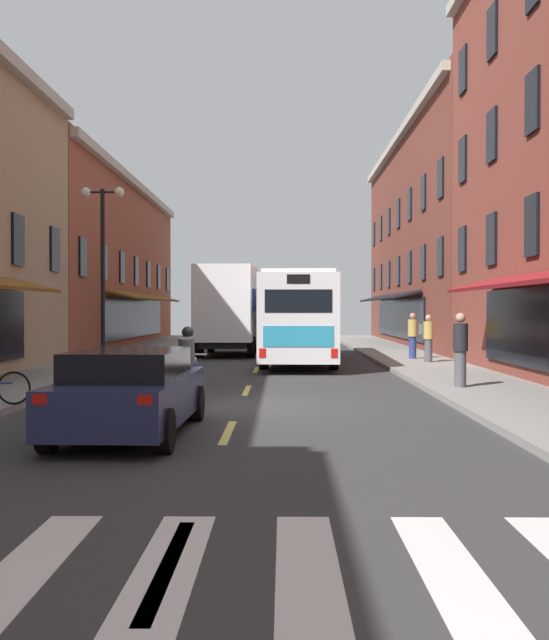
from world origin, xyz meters
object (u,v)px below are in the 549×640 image
Objects in this scene: pedestrian_rear at (413,335)px; pedestrian_far at (460,349)px; transit_bus at (299,317)px; box_truck at (229,311)px; sedan_near at (131,391)px; pedestrian_near at (428,337)px; street_lamp_twin at (103,268)px; motorcycle_rider at (188,370)px; sedan_mid at (240,332)px.

pedestrian_far is at bearing -98.50° from pedestrian_rear.
box_truck is at bearing 125.02° from transit_bus.
sedan_near is 2.56× the size of pedestrian_far.
sedan_near is at bearing -100.21° from transit_bus.
street_lamp_twin is (-11.10, -2.56, 2.34)m from pedestrian_near.
street_lamp_twin is at bearing 105.32° from sedan_near.
pedestrian_near is 0.97× the size of pedestrian_rear.
transit_bus is 5.90× the size of motorcycle_rider.
sedan_near is 1.00× the size of sedan_mid.
box_truck reaches higher than sedan_near.
pedestrian_near is at bearing 63.21° from sedan_near.
sedan_near is at bearing -95.09° from motorcycle_rider.
sedan_mid is at bearing 90.58° from box_truck.
transit_bus is at bearing 19.04° from pedestrian_far.
street_lamp_twin is (-3.51, -8.77, 1.39)m from box_truck.
motorcycle_rider is at bearing -65.32° from street_lamp_twin.
sedan_near is 2.71× the size of pedestrian_near.
box_truck is at bearing 91.06° from motorcycle_rider.
street_lamp_twin is (-3.45, 12.60, 2.67)m from sedan_near.
street_lamp_twin is at bearing -100.26° from sedan_mid.
box_truck reaches higher than pedestrian_far.
street_lamp_twin reaches higher than sedan_near.
box_truck is 1.45× the size of sedan_mid.
pedestrian_near is (7.65, 15.16, 0.33)m from sedan_near.
pedestrian_far is at bearing -74.85° from sedan_mid.
pedestrian_near is 0.95× the size of pedestrian_far.
sedan_near is 13.33m from street_lamp_twin.
sedan_mid is at bearing 90.88° from motorcycle_rider.
pedestrian_far is (6.38, 2.07, 0.37)m from motorcycle_rider.
pedestrian_rear is at bearing -3.51° from pedestrian_far.
pedestrian_rear is (7.38, -4.25, -0.94)m from box_truck.
transit_bus reaches higher than sedan_mid.
sedan_mid is 18.01m from pedestrian_near.
sedan_near is at bearing 10.44° from pedestrian_near.
street_lamp_twin is at bearing 58.57° from pedestrian_far.
pedestrian_far is (3.68, -10.74, -0.67)m from transit_bus.
pedestrian_far is at bearing -66.00° from box_truck.
transit_bus reaches higher than sedan_near.
box_truck is 17.16m from motorcycle_rider.
box_truck is at bearing 24.11° from pedestrian_far.
sedan_near is 9.27m from pedestrian_far.
sedan_mid is at bearing -117.47° from pedestrian_near.
sedan_near is (-0.06, -21.37, -1.28)m from box_truck.
street_lamp_twin is (-3.41, -18.84, 2.67)m from sedan_mid.
pedestrian_far is at bearing 43.13° from sedan_near.
sedan_mid is (-0.10, 10.07, -1.27)m from box_truck.
box_truck is 10.15m from sedan_mid.
pedestrian_near is 0.29× the size of street_lamp_twin.
pedestrian_far reaches higher than pedestrian_near.
street_lamp_twin is at bearing 114.68° from motorcycle_rider.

